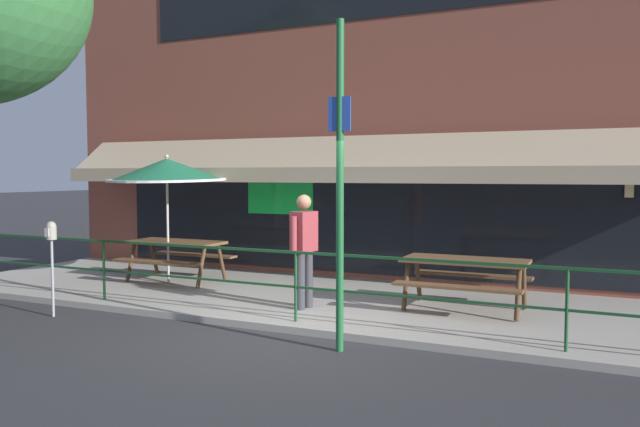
{
  "coord_description": "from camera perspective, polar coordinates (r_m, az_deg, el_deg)",
  "views": [
    {
      "loc": [
        3.87,
        -7.19,
        2.11
      ],
      "look_at": [
        -0.24,
        1.6,
        1.5
      ],
      "focal_mm": 35.0,
      "sensor_mm": 36.0,
      "label": 1
    }
  ],
  "objects": [
    {
      "name": "street_sign_pole",
      "position": [
        7.33,
        1.83,
        2.81
      ],
      "size": [
        0.28,
        0.09,
        3.91
      ],
      "color": "#1E6033",
      "rests_on": "ground"
    },
    {
      "name": "patio_railing",
      "position": [
        8.53,
        -2.24,
        -5.25
      ],
      "size": [
        13.84,
        0.04,
        0.97
      ],
      "color": "#194723",
      "rests_on": "patio_deck"
    },
    {
      "name": "patio_umbrella_left",
      "position": [
        11.73,
        -13.83,
        3.84
      ],
      "size": [
        2.14,
        2.14,
        2.38
      ],
      "color": "#B7B2A8",
      "rests_on": "patio_deck"
    },
    {
      "name": "pedestrian_walking",
      "position": [
        9.31,
        -1.48,
        -2.89
      ],
      "size": [
        0.3,
        0.61,
        1.71
      ],
      "color": "#333338",
      "rests_on": "patio_deck"
    },
    {
      "name": "picnic_table_centre",
      "position": [
        9.47,
        13.11,
        -5.02
      ],
      "size": [
        1.8,
        1.42,
        0.76
      ],
      "color": "brown",
      "rests_on": "patio_deck"
    },
    {
      "name": "ground_plane",
      "position": [
        8.43,
        -3.18,
        -10.9
      ],
      "size": [
        120.0,
        120.0,
        0.0
      ],
      "primitive_type": "plane",
      "color": "#2D2D30"
    },
    {
      "name": "restaurant_building",
      "position": [
        12.21,
        6.41,
        12.72
      ],
      "size": [
        15.0,
        1.6,
        8.16
      ],
      "color": "brown",
      "rests_on": "ground"
    },
    {
      "name": "patio_deck",
      "position": [
        10.18,
        2.2,
        -8.08
      ],
      "size": [
        15.0,
        4.0,
        0.1
      ],
      "primitive_type": "cube",
      "color": "#9E998E",
      "rests_on": "ground"
    },
    {
      "name": "picnic_table_left",
      "position": [
        11.99,
        -13.03,
        -3.22
      ],
      "size": [
        1.8,
        1.42,
        0.76
      ],
      "color": "brown",
      "rests_on": "patio_deck"
    },
    {
      "name": "parking_meter_near",
      "position": [
        10.0,
        -23.35,
        -2.21
      ],
      "size": [
        0.15,
        0.16,
        1.42
      ],
      "color": "gray",
      "rests_on": "ground"
    }
  ]
}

